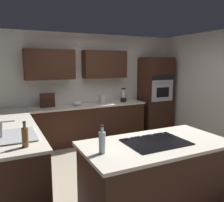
% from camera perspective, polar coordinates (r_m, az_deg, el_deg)
% --- Properties ---
extents(ground_plane, '(14.00, 14.00, 0.00)m').
position_cam_1_polar(ground_plane, '(4.45, 3.66, -15.82)').
color(ground_plane, '#9E937F').
extents(wall_back, '(6.00, 0.44, 2.60)m').
position_cam_1_polar(wall_back, '(5.90, -6.63, 4.79)').
color(wall_back, white).
rests_on(wall_back, ground).
extents(wall_left, '(0.10, 4.00, 2.60)m').
position_cam_1_polar(wall_left, '(5.88, 23.55, 2.76)').
color(wall_left, white).
rests_on(wall_left, ground).
extents(lower_cabinets_back, '(2.80, 0.60, 0.86)m').
position_cam_1_polar(lower_cabinets_back, '(5.75, -5.67, -5.48)').
color(lower_cabinets_back, '#381E14').
rests_on(lower_cabinets_back, ground).
extents(countertop_back, '(2.84, 0.64, 0.04)m').
position_cam_1_polar(countertop_back, '(5.65, -5.74, -1.06)').
color(countertop_back, silver).
rests_on(countertop_back, lower_cabinets_back).
extents(lower_cabinets_side, '(0.60, 2.90, 0.86)m').
position_cam_1_polar(lower_cabinets_side, '(4.31, -22.29, -11.20)').
color(lower_cabinets_side, '#381E14').
rests_on(lower_cabinets_side, ground).
extents(countertop_side, '(0.64, 2.94, 0.04)m').
position_cam_1_polar(countertop_side, '(4.18, -22.66, -5.40)').
color(countertop_side, silver).
rests_on(countertop_side, lower_cabinets_side).
extents(island_base, '(1.80, 0.90, 0.86)m').
position_cam_1_polar(island_base, '(3.21, 10.40, -17.85)').
color(island_base, '#381E14').
rests_on(island_base, ground).
extents(island_top, '(1.88, 0.98, 0.04)m').
position_cam_1_polar(island_top, '(3.04, 10.65, -10.25)').
color(island_top, silver).
rests_on(island_top, island_base).
extents(wall_oven, '(0.80, 0.66, 2.04)m').
position_cam_1_polar(wall_oven, '(6.54, 10.50, 1.49)').
color(wall_oven, '#381E14').
rests_on(wall_oven, ground).
extents(sink_unit, '(0.46, 0.70, 0.23)m').
position_cam_1_polar(sink_unit, '(3.46, -22.11, -7.70)').
color(sink_unit, '#515456').
rests_on(sink_unit, countertop_side).
extents(cooktop, '(0.76, 0.56, 0.03)m').
position_cam_1_polar(cooktop, '(3.03, 10.60, -9.73)').
color(cooktop, black).
rests_on(cooktop, island_top).
extents(blender, '(0.15, 0.15, 0.35)m').
position_cam_1_polar(blender, '(6.00, 2.82, 1.23)').
color(blender, black).
rests_on(blender, countertop_back).
extents(mixing_bowl, '(0.23, 0.23, 0.13)m').
position_cam_1_polar(mixing_bowl, '(5.53, -8.64, -0.45)').
color(mixing_bowl, white).
rests_on(mixing_bowl, countertop_back).
extents(spice_rack, '(0.32, 0.11, 0.32)m').
position_cam_1_polar(spice_rack, '(5.45, -15.48, 0.18)').
color(spice_rack, '#381E14').
rests_on(spice_rack, countertop_back).
extents(kettle, '(0.16, 0.16, 0.21)m').
position_cam_1_polar(kettle, '(5.75, -2.45, 0.41)').
color(kettle, '#B7BABF').
rests_on(kettle, countertop_back).
extents(dish_soap_bottle, '(0.08, 0.08, 0.31)m').
position_cam_1_polar(dish_soap_bottle, '(2.97, -20.46, -8.14)').
color(dish_soap_bottle, brown).
rests_on(dish_soap_bottle, countertop_side).
extents(oil_bottle, '(0.07, 0.07, 0.32)m').
position_cam_1_polar(oil_bottle, '(2.60, -2.44, -9.91)').
color(oil_bottle, silver).
rests_on(oil_bottle, island_top).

